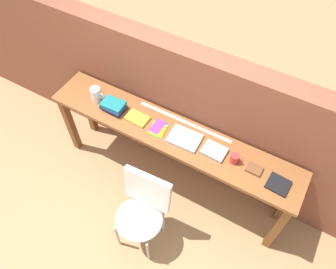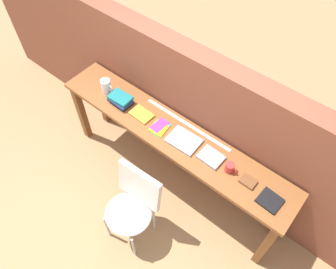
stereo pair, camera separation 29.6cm
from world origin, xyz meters
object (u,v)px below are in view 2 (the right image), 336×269
at_px(pamphlet_pile_colourful, 160,128).
at_px(book_repair_rightmost, 270,201).
at_px(magazine_cycling, 142,114).
at_px(pitcher_white, 106,86).
at_px(book_open_centre, 184,140).
at_px(leather_journal_brown, 248,181).
at_px(mug, 230,168).
at_px(book_stack_leftmost, 121,100).
at_px(chair_white_moulded, 132,204).

bearing_deg(pamphlet_pile_colourful, book_repair_rightmost, -0.47).
bearing_deg(magazine_cycling, pamphlet_pile_colourful, -0.09).
relative_size(pitcher_white, pamphlet_pile_colourful, 0.93).
relative_size(book_open_centre, leather_journal_brown, 2.23).
relative_size(pamphlet_pile_colourful, mug, 1.79).
height_order(book_stack_leftmost, mug, mug).
xyz_separation_m(pitcher_white, leather_journal_brown, (1.64, 0.01, -0.07)).
height_order(pitcher_white, magazine_cycling, pitcher_white).
relative_size(mug, leather_journal_brown, 0.85).
xyz_separation_m(book_stack_leftmost, magazine_cycling, (0.26, 0.01, -0.03)).
xyz_separation_m(mug, leather_journal_brown, (0.18, 0.00, -0.03)).
bearing_deg(leather_journal_brown, pamphlet_pile_colourful, -177.62).
relative_size(magazine_cycling, leather_journal_brown, 1.68).
xyz_separation_m(magazine_cycling, book_open_centre, (0.50, 0.01, 0.00)).
xyz_separation_m(book_stack_leftmost, book_repair_rightmost, (1.65, -0.01, -0.03)).
bearing_deg(book_open_centre, book_repair_rightmost, -4.27).
bearing_deg(leather_journal_brown, mug, -178.00).
relative_size(book_stack_leftmost, pamphlet_pile_colourful, 1.23).
distance_m(magazine_cycling, book_repair_rightmost, 1.38).
bearing_deg(pamphlet_pile_colourful, chair_white_moulded, -73.00).
bearing_deg(book_open_centre, magazine_cycling, 179.37).
distance_m(book_stack_leftmost, magazine_cycling, 0.27).
relative_size(magazine_cycling, pamphlet_pile_colourful, 1.11).
xyz_separation_m(magazine_cycling, pamphlet_pile_colourful, (0.24, -0.01, -0.00)).
xyz_separation_m(pitcher_white, pamphlet_pile_colourful, (0.71, -0.02, -0.07)).
bearing_deg(pamphlet_pile_colourful, book_open_centre, 5.00).
height_order(chair_white_moulded, book_stack_leftmost, book_stack_leftmost).
distance_m(chair_white_moulded, pamphlet_pile_colourful, 0.74).
xyz_separation_m(book_stack_leftmost, book_open_centre, (0.76, 0.02, -0.03)).
bearing_deg(book_open_centre, chair_white_moulded, -98.68).
bearing_deg(book_stack_leftmost, book_open_centre, 1.69).
bearing_deg(book_open_centre, mug, -1.99).
xyz_separation_m(book_open_centre, leather_journal_brown, (0.66, 0.01, 0.00)).
distance_m(book_stack_leftmost, book_open_centre, 0.76).
xyz_separation_m(book_open_centre, mug, (0.48, 0.00, 0.03)).
bearing_deg(pitcher_white, mug, 0.16).
xyz_separation_m(chair_white_moulded, leather_journal_brown, (0.74, 0.65, 0.37)).
relative_size(book_open_centre, book_repair_rightmost, 1.62).
height_order(magazine_cycling, book_open_centre, book_open_centre).
relative_size(magazine_cycling, book_open_centre, 0.75).
bearing_deg(book_open_centre, book_stack_leftmost, 179.52).
relative_size(book_open_centre, mug, 2.63).
height_order(pitcher_white, book_repair_rightmost, pitcher_white).
bearing_deg(chair_white_moulded, book_stack_leftmost, 138.05).
bearing_deg(chair_white_moulded, leather_journal_brown, 41.45).
height_order(mug, book_repair_rightmost, mug).
distance_m(chair_white_moulded, magazine_cycling, 0.84).
height_order(leather_journal_brown, book_repair_rightmost, leather_journal_brown).
xyz_separation_m(chair_white_moulded, mug, (0.56, 0.64, 0.40)).
distance_m(pitcher_white, book_repair_rightmost, 1.86).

